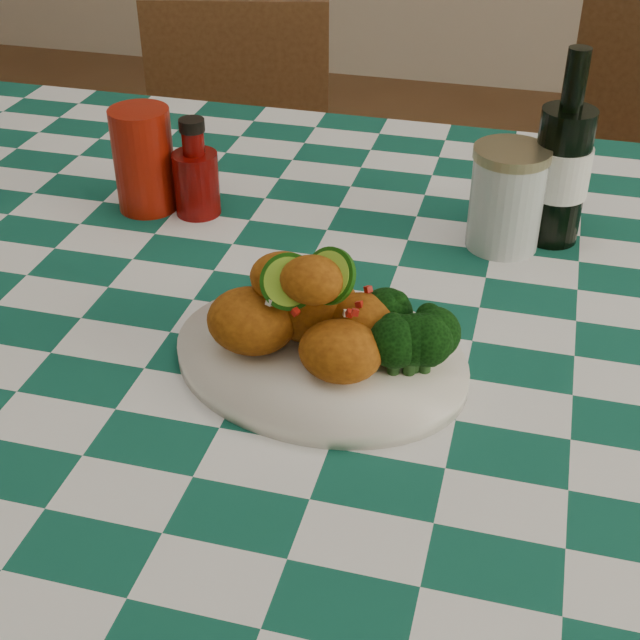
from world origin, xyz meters
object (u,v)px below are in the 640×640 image
(dining_table, at_px, (302,524))
(ketchup_bottle, at_px, (195,167))
(red_tumbler, at_px, (144,160))
(plate, at_px, (320,359))
(wooden_chair_left, at_px, (236,226))
(fried_chicken_pile, at_px, (315,305))
(beer_bottle, at_px, (564,149))
(mason_jar, at_px, (507,198))
(wooden_chair_right, at_px, (620,259))

(dining_table, xyz_separation_m, ketchup_bottle, (-0.17, 0.13, 0.46))
(dining_table, relative_size, ketchup_bottle, 13.07)
(red_tumbler, xyz_separation_m, ketchup_bottle, (0.07, 0.00, -0.00))
(plate, relative_size, wooden_chair_left, 0.35)
(fried_chicken_pile, xyz_separation_m, beer_bottle, (0.21, 0.33, 0.05))
(ketchup_bottle, distance_m, mason_jar, 0.39)
(dining_table, height_order, ketchup_bottle, ketchup_bottle)
(red_tumbler, distance_m, mason_jar, 0.46)
(red_tumbler, distance_m, beer_bottle, 0.52)
(plate, relative_size, wooden_chair_right, 0.32)
(wooden_chair_right, bearing_deg, fried_chicken_pile, -92.12)
(red_tumbler, bearing_deg, ketchup_bottle, 1.67)
(plate, xyz_separation_m, red_tumbler, (-0.31, 0.28, 0.06))
(plate, bearing_deg, mason_jar, 62.97)
(plate, bearing_deg, ketchup_bottle, 130.20)
(fried_chicken_pile, height_order, wooden_chair_right, wooden_chair_right)
(ketchup_bottle, height_order, beer_bottle, beer_bottle)
(plate, height_order, beer_bottle, beer_bottle)
(dining_table, height_order, wooden_chair_left, wooden_chair_left)
(ketchup_bottle, bearing_deg, wooden_chair_left, 106.81)
(beer_bottle, xyz_separation_m, wooden_chair_right, (0.15, 0.57, -0.45))
(mason_jar, bearing_deg, dining_table, -145.52)
(plate, bearing_deg, wooden_chair_left, 115.27)
(fried_chicken_pile, bearing_deg, red_tumbler, 137.26)
(mason_jar, xyz_separation_m, wooden_chair_left, (-0.57, 0.60, -0.42))
(ketchup_bottle, xyz_separation_m, beer_bottle, (0.44, 0.05, 0.05))
(plate, distance_m, fried_chicken_pile, 0.06)
(ketchup_bottle, distance_m, wooden_chair_right, 0.94)
(red_tumbler, distance_m, ketchup_bottle, 0.07)
(dining_table, relative_size, mason_jar, 13.24)
(beer_bottle, bearing_deg, fried_chicken_pile, -122.90)
(mason_jar, xyz_separation_m, beer_bottle, (0.06, 0.03, 0.05))
(fried_chicken_pile, bearing_deg, plate, 0.00)
(plate, xyz_separation_m, fried_chicken_pile, (-0.00, -0.00, 0.06))
(wooden_chair_right, bearing_deg, mason_jar, -89.13)
(wooden_chair_right, bearing_deg, ketchup_bottle, -114.00)
(red_tumbler, relative_size, wooden_chair_right, 0.15)
(red_tumbler, xyz_separation_m, wooden_chair_right, (0.66, 0.62, -0.39))
(ketchup_bottle, relative_size, beer_bottle, 0.54)
(mason_jar, distance_m, wooden_chair_left, 0.93)
(ketchup_bottle, xyz_separation_m, wooden_chair_right, (0.60, 0.62, -0.39))
(fried_chicken_pile, relative_size, red_tumbler, 1.24)
(beer_bottle, height_order, wooden_chair_left, beer_bottle)
(beer_bottle, bearing_deg, plate, -122.33)
(fried_chicken_pile, distance_m, ketchup_bottle, 0.36)
(mason_jar, relative_size, beer_bottle, 0.53)
(ketchup_bottle, height_order, wooden_chair_left, ketchup_bottle)
(dining_table, distance_m, wooden_chair_left, 0.83)
(wooden_chair_left, bearing_deg, red_tumbler, -92.75)
(beer_bottle, distance_m, wooden_chair_left, 0.97)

